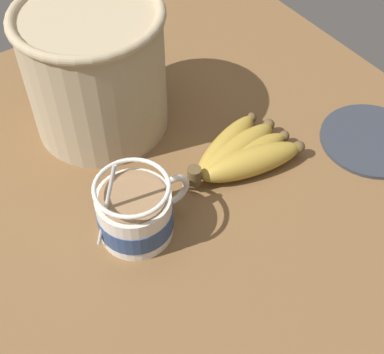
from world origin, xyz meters
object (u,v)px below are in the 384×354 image
at_px(banana_bunch, 240,153).
at_px(coffee_mug, 136,213).
at_px(woven_basket, 95,69).
at_px(small_plate, 372,140).

bearing_deg(banana_bunch, coffee_mug, -173.20).
bearing_deg(woven_basket, coffee_mug, -106.10).
height_order(coffee_mug, small_plate, coffee_mug).
xyz_separation_m(coffee_mug, banana_bunch, (0.19, 0.02, -0.02)).
xyz_separation_m(woven_basket, small_plate, (0.33, -0.27, -0.10)).
xyz_separation_m(coffee_mug, woven_basket, (0.06, 0.22, 0.07)).
height_order(coffee_mug, woven_basket, woven_basket).
bearing_deg(coffee_mug, woven_basket, 73.90).
height_order(banana_bunch, woven_basket, woven_basket).
distance_m(woven_basket, small_plate, 0.44).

